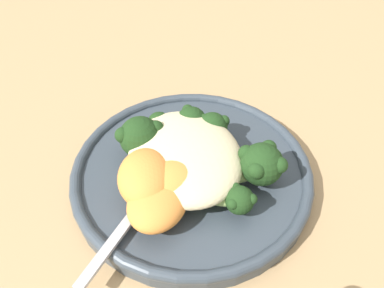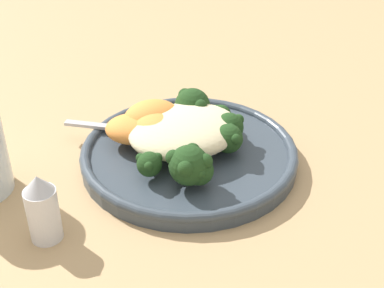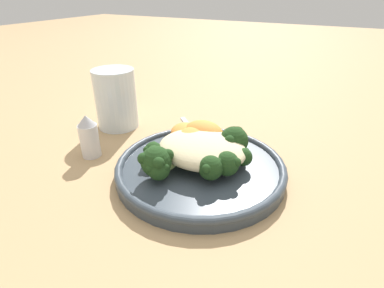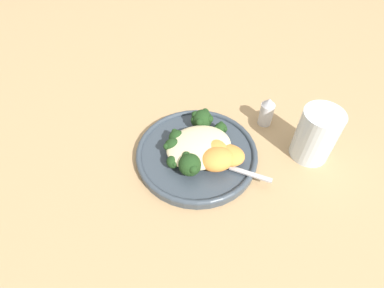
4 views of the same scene
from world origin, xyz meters
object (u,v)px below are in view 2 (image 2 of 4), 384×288
object	(u,v)px
sweet_potato_chunk_0	(154,117)
spoon	(133,128)
broccoli_stalk_5	(218,130)
sweet_potato_chunk_2	(157,130)
plate	(189,154)
salt_shaker	(42,208)
broccoli_stalk_7	(190,109)
quinoa_mound	(185,130)
broccoli_stalk_3	(184,144)
broccoli_stalk_6	(205,123)
broccoli_stalk_4	(217,140)
sweet_potato_chunk_1	(134,129)
broccoli_stalk_1	(186,162)
broccoli_stalk_0	(154,155)
sweet_potato_chunk_3	(163,129)

from	to	relation	value
sweet_potato_chunk_0	spoon	bearing A→B (deg)	-32.89
broccoli_stalk_5	sweet_potato_chunk_2	world-z (taller)	same
plate	broccoli_stalk_5	xyz separation A→B (m)	(-0.03, 0.01, 0.03)
spoon	salt_shaker	xyz separation A→B (m)	(0.14, 0.10, 0.01)
sweet_potato_chunk_2	salt_shaker	xyz separation A→B (m)	(0.16, 0.06, -0.00)
broccoli_stalk_7	sweet_potato_chunk_0	distance (m)	0.05
quinoa_mound	broccoli_stalk_5	world-z (taller)	quinoa_mound
broccoli_stalk_3	broccoli_stalk_6	world-z (taller)	broccoli_stalk_3
broccoli_stalk_7	broccoli_stalk_4	bearing A→B (deg)	-121.70
sweet_potato_chunk_0	sweet_potato_chunk_1	bearing A→B (deg)	8.22
broccoli_stalk_6	broccoli_stalk_4	bearing A→B (deg)	-108.35
broccoli_stalk_1	sweet_potato_chunk_1	distance (m)	0.10
broccoli_stalk_0	sweet_potato_chunk_2	size ratio (longest dim) A/B	1.17
sweet_potato_chunk_2	broccoli_stalk_4	bearing A→B (deg)	133.57
sweet_potato_chunk_2	spoon	world-z (taller)	sweet_potato_chunk_2
broccoli_stalk_5	broccoli_stalk_6	world-z (taller)	broccoli_stalk_5
broccoli_stalk_7	broccoli_stalk_0	bearing A→B (deg)	-172.86
broccoli_stalk_0	sweet_potato_chunk_1	xyz separation A→B (m)	(-0.00, -0.06, 0.00)
plate	quinoa_mound	size ratio (longest dim) A/B	1.90
broccoli_stalk_6	quinoa_mound	bearing A→B (deg)	-164.83
plate	broccoli_stalk_3	world-z (taller)	broccoli_stalk_3
quinoa_mound	salt_shaker	size ratio (longest dim) A/B	1.82
plate	salt_shaker	world-z (taller)	salt_shaker
spoon	quinoa_mound	bearing A→B (deg)	167.67
broccoli_stalk_3	sweet_potato_chunk_2	bearing A→B (deg)	172.93
broccoli_stalk_4	spoon	world-z (taller)	broccoli_stalk_4
sweet_potato_chunk_1	sweet_potato_chunk_3	world-z (taller)	same
sweet_potato_chunk_2	salt_shaker	bearing A→B (deg)	21.22
broccoli_stalk_6	broccoli_stalk_7	xyz separation A→B (m)	(0.01, -0.02, 0.01)
plate	sweet_potato_chunk_3	distance (m)	0.04
quinoa_mound	spoon	bearing A→B (deg)	-56.72
salt_shaker	broccoli_stalk_1	bearing A→B (deg)	173.93
sweet_potato_chunk_1	broccoli_stalk_6	bearing A→B (deg)	160.87
broccoli_stalk_1	sweet_potato_chunk_2	xyz separation A→B (m)	(-0.01, -0.08, -0.00)
broccoli_stalk_4	spoon	size ratio (longest dim) A/B	0.89
broccoli_stalk_4	broccoli_stalk_5	xyz separation A→B (m)	(-0.01, -0.02, 0.00)
broccoli_stalk_4	broccoli_stalk_7	distance (m)	0.07
broccoli_stalk_0	broccoli_stalk_5	world-z (taller)	broccoli_stalk_5
broccoli_stalk_3	broccoli_stalk_6	size ratio (longest dim) A/B	0.71
quinoa_mound	broccoli_stalk_3	bearing A→B (deg)	54.89
broccoli_stalk_6	sweet_potato_chunk_2	xyz separation A→B (m)	(0.06, -0.01, 0.01)
broccoli_stalk_0	broccoli_stalk_6	size ratio (longest dim) A/B	0.70
salt_shaker	sweet_potato_chunk_0	bearing A→B (deg)	-153.08
broccoli_stalk_3	sweet_potato_chunk_2	distance (m)	0.04
plate	spoon	world-z (taller)	spoon
quinoa_mound	broccoli_stalk_0	size ratio (longest dim) A/B	1.71
plate	sweet_potato_chunk_1	distance (m)	0.07
broccoli_stalk_1	broccoli_stalk_5	world-z (taller)	broccoli_stalk_1
broccoli_stalk_3	spoon	size ratio (longest dim) A/B	0.79
broccoli_stalk_1	sweet_potato_chunk_2	distance (m)	0.08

